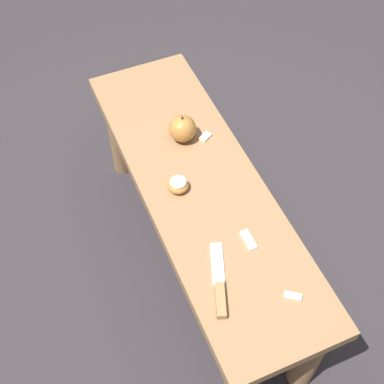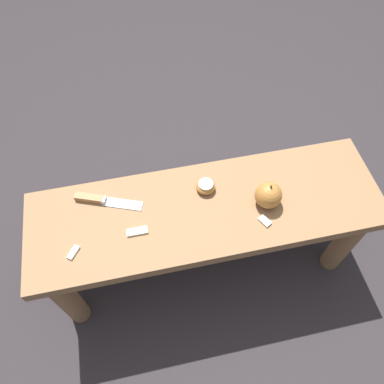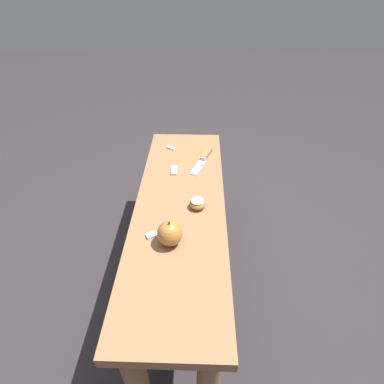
% 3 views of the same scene
% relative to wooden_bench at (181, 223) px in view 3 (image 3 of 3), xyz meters
% --- Properties ---
extents(ground_plane, '(8.00, 8.00, 0.00)m').
position_rel_wooden_bench_xyz_m(ground_plane, '(0.00, 0.00, -0.34)').
color(ground_plane, '#2D282B').
extents(wooden_bench, '(1.13, 0.34, 0.43)m').
position_rel_wooden_bench_xyz_m(wooden_bench, '(0.00, 0.00, 0.00)').
color(wooden_bench, olive).
rests_on(wooden_bench, ground_plane).
extents(knife, '(0.21, 0.10, 0.02)m').
position_rel_wooden_bench_xyz_m(knife, '(-0.33, 0.09, 0.10)').
color(knife, silver).
rests_on(knife, wooden_bench).
extents(apple_whole, '(0.08, 0.08, 0.09)m').
position_rel_wooden_bench_xyz_m(apple_whole, '(0.19, -0.02, 0.14)').
color(apple_whole, '#B27233').
rests_on(apple_whole, wooden_bench).
extents(apple_cut, '(0.06, 0.06, 0.03)m').
position_rel_wooden_bench_xyz_m(apple_cut, '(0.01, 0.07, 0.11)').
color(apple_cut, '#B27233').
rests_on(apple_cut, wooden_bench).
extents(apple_slice_near_knife, '(0.04, 0.05, 0.01)m').
position_rel_wooden_bench_xyz_m(apple_slice_near_knife, '(0.16, -0.09, 0.10)').
color(apple_slice_near_knife, white).
rests_on(apple_slice_near_knife, wooden_bench).
extents(apple_slice_center, '(0.06, 0.02, 0.01)m').
position_rel_wooden_bench_xyz_m(apple_slice_center, '(-0.23, -0.04, 0.10)').
color(apple_slice_center, white).
rests_on(apple_slice_center, wooden_bench).
extents(apple_slice_near_bowl, '(0.04, 0.05, 0.01)m').
position_rel_wooden_bench_xyz_m(apple_slice_near_bowl, '(-0.42, -0.07, 0.10)').
color(apple_slice_near_bowl, white).
rests_on(apple_slice_near_bowl, wooden_bench).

